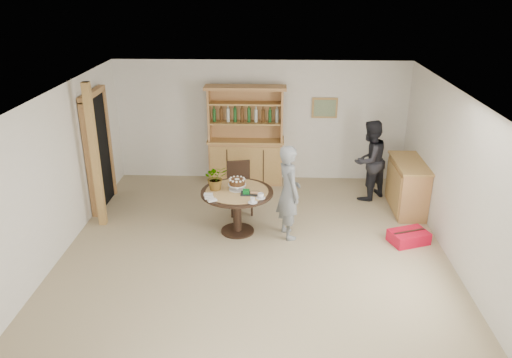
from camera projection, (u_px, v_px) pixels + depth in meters
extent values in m
plane|color=tan|center=(254.00, 263.00, 7.57)|extent=(7.00, 7.00, 0.00)
cube|color=white|center=(261.00, 121.00, 10.33)|extent=(6.00, 0.04, 2.50)
cube|color=white|center=(46.00, 184.00, 7.21)|extent=(0.04, 7.00, 2.50)
cube|color=white|center=(467.00, 191.00, 6.99)|extent=(0.04, 7.00, 2.50)
cube|color=white|center=(253.00, 101.00, 6.62)|extent=(6.00, 7.00, 0.04)
cube|color=tan|center=(325.00, 108.00, 10.14)|extent=(0.52, 0.03, 0.42)
cube|color=#59724C|center=(325.00, 108.00, 10.12)|extent=(0.44, 0.02, 0.34)
cube|color=black|center=(98.00, 152.00, 9.13)|extent=(0.10, 0.90, 2.10)
cube|color=tan|center=(90.00, 162.00, 8.67)|extent=(0.12, 0.10, 2.10)
cube|color=tan|center=(108.00, 144.00, 9.59)|extent=(0.12, 0.10, 2.10)
cube|color=tan|center=(92.00, 94.00, 8.72)|extent=(0.12, 1.10, 0.10)
cube|color=tan|center=(95.00, 157.00, 8.30)|extent=(0.12, 0.12, 2.50)
cube|color=tan|center=(246.00, 161.00, 10.41)|extent=(1.50, 0.50, 0.90)
cube|color=tan|center=(246.00, 140.00, 10.23)|extent=(1.56, 0.54, 0.04)
cube|color=tan|center=(246.00, 113.00, 10.11)|extent=(1.50, 0.04, 1.06)
cube|color=tan|center=(209.00, 114.00, 10.00)|extent=(0.04, 0.34, 1.06)
cube|color=tan|center=(282.00, 115.00, 9.95)|extent=(0.04, 0.34, 1.06)
cube|color=tan|center=(246.00, 123.00, 10.04)|extent=(1.44, 0.32, 0.03)
cube|color=tan|center=(245.00, 103.00, 9.89)|extent=(1.44, 0.32, 0.03)
cube|color=tan|center=(245.00, 88.00, 9.77)|extent=(1.62, 0.40, 0.06)
cylinder|color=#194C1E|center=(218.00, 115.00, 10.00)|extent=(0.07, 0.07, 0.28)
cylinder|color=#4C2D14|center=(226.00, 115.00, 9.99)|extent=(0.07, 0.07, 0.28)
cylinder|color=#B2BFB2|center=(234.00, 115.00, 9.99)|extent=(0.07, 0.07, 0.28)
cylinder|color=#194C1E|center=(242.00, 115.00, 9.98)|extent=(0.07, 0.07, 0.28)
cylinder|color=#4C2D14|center=(249.00, 115.00, 9.98)|extent=(0.07, 0.07, 0.28)
cylinder|color=#B2BFB2|center=(257.00, 115.00, 9.97)|extent=(0.07, 0.07, 0.28)
cylinder|color=#194C1E|center=(265.00, 115.00, 9.96)|extent=(0.07, 0.07, 0.28)
cylinder|color=#4C2D14|center=(273.00, 115.00, 9.96)|extent=(0.07, 0.07, 0.28)
cube|color=tan|center=(407.00, 187.00, 9.15)|extent=(0.50, 1.20, 0.90)
cube|color=tan|center=(410.00, 163.00, 8.97)|extent=(0.54, 1.26, 0.04)
cylinder|color=black|center=(237.00, 192.00, 8.23)|extent=(1.20, 1.20, 0.04)
cylinder|color=black|center=(237.00, 213.00, 8.37)|extent=(0.14, 0.14, 0.70)
cylinder|color=black|center=(238.00, 231.00, 8.50)|extent=(0.56, 0.56, 0.03)
cylinder|color=tan|center=(237.00, 191.00, 8.22)|extent=(1.04, 1.04, 0.01)
cube|color=black|center=(240.00, 190.00, 9.03)|extent=(0.50, 0.50, 0.04)
cube|color=black|center=(239.00, 173.00, 9.11)|extent=(0.42, 0.12, 0.46)
cube|color=black|center=(238.00, 162.00, 9.02)|extent=(0.42, 0.13, 0.05)
cube|color=black|center=(232.00, 206.00, 8.92)|extent=(0.04, 0.04, 0.44)
cube|color=black|center=(252.00, 205.00, 8.98)|extent=(0.04, 0.04, 0.44)
cube|color=black|center=(229.00, 198.00, 9.25)|extent=(0.03, 0.04, 0.44)
cube|color=black|center=(248.00, 197.00, 9.31)|extent=(0.04, 0.04, 0.44)
cylinder|color=white|center=(237.00, 189.00, 8.26)|extent=(0.28, 0.28, 0.01)
cylinder|color=white|center=(237.00, 187.00, 8.25)|extent=(0.05, 0.05, 0.08)
cylinder|color=white|center=(237.00, 185.00, 8.23)|extent=(0.30, 0.30, 0.01)
cylinder|color=#482914|center=(237.00, 182.00, 8.21)|extent=(0.26, 0.26, 0.09)
cylinder|color=white|center=(237.00, 179.00, 8.19)|extent=(0.08, 0.08, 0.01)
sphere|color=white|center=(244.00, 179.00, 8.19)|extent=(0.04, 0.04, 0.04)
sphere|color=white|center=(244.00, 178.00, 8.25)|extent=(0.04, 0.04, 0.04)
sphere|color=white|center=(241.00, 177.00, 8.29)|extent=(0.04, 0.04, 0.04)
sphere|color=white|center=(238.00, 176.00, 8.31)|extent=(0.04, 0.04, 0.04)
sphere|color=white|center=(234.00, 177.00, 8.29)|extent=(0.04, 0.04, 0.04)
sphere|color=white|center=(231.00, 178.00, 8.25)|extent=(0.04, 0.04, 0.04)
sphere|color=white|center=(230.00, 179.00, 8.20)|extent=(0.04, 0.04, 0.04)
sphere|color=white|center=(230.00, 180.00, 8.14)|extent=(0.04, 0.04, 0.04)
sphere|color=white|center=(233.00, 182.00, 8.10)|extent=(0.04, 0.04, 0.04)
sphere|color=white|center=(237.00, 182.00, 8.08)|extent=(0.04, 0.04, 0.04)
sphere|color=white|center=(240.00, 182.00, 8.10)|extent=(0.04, 0.04, 0.04)
sphere|color=white|center=(243.00, 181.00, 8.14)|extent=(0.04, 0.04, 0.04)
imported|color=#3F7233|center=(216.00, 177.00, 8.20)|extent=(0.47, 0.44, 0.42)
cube|color=black|center=(250.00, 194.00, 8.10)|extent=(0.30, 0.20, 0.01)
cube|color=#0B6B20|center=(246.00, 192.00, 8.09)|extent=(0.10, 0.10, 0.06)
cube|color=#0B6B20|center=(246.00, 190.00, 8.07)|extent=(0.11, 0.02, 0.01)
cylinder|color=white|center=(261.00, 198.00, 7.94)|extent=(0.15, 0.15, 0.01)
imported|color=white|center=(261.00, 195.00, 7.93)|extent=(0.10, 0.10, 0.08)
cylinder|color=white|center=(253.00, 202.00, 7.79)|extent=(0.15, 0.15, 0.01)
imported|color=white|center=(253.00, 200.00, 7.78)|extent=(0.08, 0.08, 0.07)
cube|color=white|center=(208.00, 194.00, 8.04)|extent=(0.14, 0.08, 0.03)
cube|color=white|center=(209.00, 197.00, 7.93)|extent=(0.16, 0.11, 0.03)
cube|color=white|center=(212.00, 200.00, 7.84)|extent=(0.16, 0.14, 0.03)
imported|color=slate|center=(289.00, 192.00, 8.08)|extent=(0.55, 0.67, 1.59)
imported|color=black|center=(369.00, 160.00, 9.50)|extent=(0.96, 0.95, 1.57)
cube|color=red|center=(409.00, 237.00, 8.12)|extent=(0.70, 0.59, 0.20)
cube|color=black|center=(409.00, 231.00, 8.08)|extent=(0.54, 0.24, 0.01)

